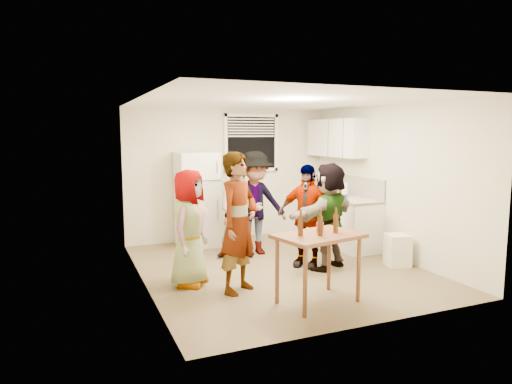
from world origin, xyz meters
name	(u,v)px	position (x,y,z in m)	size (l,w,h in m)	color
room	(279,268)	(0.00, 0.00, 0.00)	(4.00, 4.50, 2.50)	beige
window	(251,143)	(0.45, 2.21, 1.85)	(1.12, 0.10, 1.06)	white
refrigerator	(197,199)	(-0.75, 1.88, 0.85)	(0.70, 0.70, 1.70)	white
counter_lower	(334,219)	(1.70, 1.15, 0.43)	(0.60, 2.20, 0.86)	white
countertop	(335,196)	(1.70, 1.15, 0.88)	(0.64, 2.22, 0.04)	beige
backsplash	(348,184)	(1.99, 1.15, 1.08)	(0.03, 2.20, 0.36)	beige
upper_cabinets	(336,138)	(1.83, 1.35, 1.95)	(0.34, 1.60, 0.70)	white
kettle	(330,194)	(1.65, 1.23, 0.90)	(0.25, 0.21, 0.21)	silver
paper_towel	(344,197)	(1.68, 0.80, 0.90)	(0.12, 0.12, 0.26)	white
wine_bottle	(311,188)	(1.75, 2.15, 0.90)	(0.08, 0.08, 0.30)	black
beer_bottle_counter	(340,197)	(1.60, 0.81, 0.90)	(0.05, 0.05, 0.20)	#47230C
blue_cup	(345,201)	(1.44, 0.41, 0.90)	(0.08, 0.08, 0.11)	blue
picture_frame	(331,187)	(1.92, 1.65, 0.97)	(0.02, 0.18, 0.15)	gold
trash_bin	(398,250)	(1.76, -0.58, 0.25)	(0.33, 0.33, 0.49)	white
serving_table	(317,302)	(-0.17, -1.46, 0.00)	(1.00, 0.67, 0.85)	brown
beer_bottle_table	(320,235)	(-0.19, -1.53, 0.85)	(0.06, 0.06, 0.23)	#47230C
red_cup	(320,232)	(-0.10, -1.37, 0.85)	(0.09, 0.09, 0.12)	#B52624
guest_grey	(190,284)	(-1.44, -0.22, 0.00)	(0.77, 1.57, 0.50)	#959595
guest_stripe	(239,291)	(-0.91, -0.72, 0.00)	(0.66, 1.81, 0.43)	#141933
guest_back_left	(240,258)	(-0.34, 0.78, 0.00)	(0.76, 1.56, 0.59)	#513525
guest_back_right	(255,254)	(-0.02, 0.90, 0.00)	(1.12, 1.74, 0.65)	#47474C
guest_black	(306,266)	(0.44, -0.06, 0.00)	(0.92, 1.58, 0.38)	black
guest_orange	(328,268)	(0.69, -0.28, 0.00)	(1.49, 1.61, 0.48)	#E27F50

